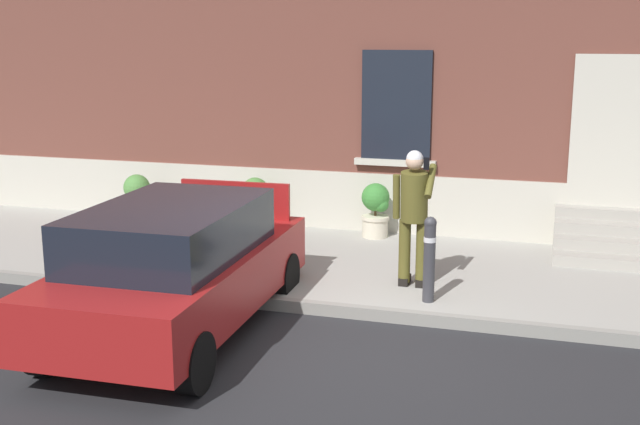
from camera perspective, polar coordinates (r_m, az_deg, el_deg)
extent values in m
plane|color=#232326|center=(8.77, 0.04, -9.45)|extent=(80.00, 80.00, 0.00)
cube|color=#99968E|center=(11.30, 4.10, -3.95)|extent=(24.00, 3.60, 0.15)
cube|color=gray|center=(9.58, 1.65, -7.01)|extent=(24.00, 0.12, 0.15)
cube|color=brown|center=(13.29, 6.79, 14.52)|extent=(24.00, 1.40, 7.50)
cube|color=#BCB7A8|center=(12.88, 5.86, 0.26)|extent=(24.00, 0.08, 1.10)
cube|color=brown|center=(12.46, 20.07, 5.17)|extent=(1.00, 0.08, 2.10)
cube|color=#BCB7A8|center=(12.44, 20.10, 5.39)|extent=(1.16, 0.06, 2.24)
cube|color=black|center=(12.64, 5.47, 7.61)|extent=(1.10, 0.06, 1.70)
cube|color=#BCB7A8|center=(12.72, 5.35, 3.56)|extent=(1.30, 0.12, 0.10)
cube|color=#9E998E|center=(11.70, 19.76, -3.32)|extent=(1.45, 0.32, 0.16)
cube|color=#9E998E|center=(11.99, 19.72, -2.54)|extent=(1.45, 0.32, 0.32)
cube|color=#9E998E|center=(12.28, 19.67, -1.80)|extent=(1.45, 0.32, 0.48)
cube|color=#9E998E|center=(12.57, 19.63, -1.10)|extent=(1.45, 0.32, 0.64)
cube|color=maroon|center=(9.07, -10.01, -4.73)|extent=(1.84, 4.04, 0.64)
cube|color=black|center=(8.78, -10.57, -1.26)|extent=(1.60, 2.44, 0.56)
cube|color=black|center=(10.91, -5.48, -2.82)|extent=(1.66, 0.14, 0.20)
cube|color=yellow|center=(10.86, -5.50, -1.90)|extent=(0.52, 0.03, 0.12)
cube|color=#B21414|center=(11.08, -9.19, -0.33)|extent=(0.16, 0.04, 0.18)
cube|color=#B21414|center=(10.56, -1.70, -0.82)|extent=(0.16, 0.04, 0.18)
cube|color=maroon|center=(10.50, -6.07, 0.60)|extent=(1.49, 0.09, 0.60)
cylinder|color=black|center=(8.41, -19.01, -8.95)|extent=(0.21, 0.60, 0.60)
cylinder|color=black|center=(7.67, -8.95, -10.53)|extent=(0.21, 0.60, 0.60)
cylinder|color=black|center=(10.70, -10.63, -3.84)|extent=(0.21, 0.60, 0.60)
cylinder|color=black|center=(10.13, -2.47, -4.58)|extent=(0.21, 0.60, 0.60)
cylinder|color=#333338|center=(9.61, 7.79, -3.61)|extent=(0.14, 0.14, 0.95)
sphere|color=#333338|center=(9.49, 7.88, -0.74)|extent=(0.15, 0.15, 0.15)
cylinder|color=silver|center=(9.54, 7.84, -1.91)|extent=(0.15, 0.15, 0.06)
cylinder|color=#333338|center=(10.55, -9.58, -2.20)|extent=(0.14, 0.14, 0.95)
sphere|color=#333338|center=(10.44, -9.68, 0.42)|extent=(0.15, 0.15, 0.15)
cylinder|color=silver|center=(10.48, -9.64, -0.65)|extent=(0.15, 0.15, 0.06)
cylinder|color=#514C1E|center=(10.21, 6.05, -2.75)|extent=(0.15, 0.15, 0.82)
cube|color=black|center=(10.38, 6.06, -4.79)|extent=(0.12, 0.28, 0.10)
cylinder|color=#514C1E|center=(10.17, 7.27, -2.84)|extent=(0.15, 0.15, 0.82)
cube|color=black|center=(10.34, 7.26, -4.89)|extent=(0.12, 0.28, 0.10)
cylinder|color=#514C1E|center=(10.00, 6.73, 1.14)|extent=(0.34, 0.39, 0.65)
sphere|color=tan|center=(9.88, 6.76, 3.65)|extent=(0.22, 0.22, 0.22)
sphere|color=silver|center=(9.87, 6.77, 3.82)|extent=(0.21, 0.21, 0.21)
cylinder|color=#514C1E|center=(10.02, 5.47, 1.13)|extent=(0.09, 0.14, 0.57)
cylinder|color=#514C1E|center=(9.90, 7.88, 2.24)|extent=(0.09, 0.44, 0.39)
cube|color=black|center=(9.84, 7.60, 3.47)|extent=(0.07, 0.02, 0.15)
cylinder|color=#2D2D30|center=(13.75, -12.83, -0.18)|extent=(0.40, 0.40, 0.34)
cylinder|color=#2D2D30|center=(13.72, -12.86, 0.39)|extent=(0.44, 0.44, 0.05)
cylinder|color=#47331E|center=(13.69, -12.89, 1.01)|extent=(0.04, 0.04, 0.24)
sphere|color=#4C843D|center=(13.66, -12.93, 1.75)|extent=(0.44, 0.44, 0.44)
sphere|color=#4C843D|center=(13.58, -12.64, 1.27)|extent=(0.24, 0.24, 0.24)
cylinder|color=#606B38|center=(13.16, -4.61, -0.46)|extent=(0.40, 0.40, 0.34)
cylinder|color=#606B38|center=(13.13, -4.63, 0.13)|extent=(0.44, 0.44, 0.05)
cylinder|color=#47331E|center=(13.10, -4.64, 0.77)|extent=(0.04, 0.04, 0.24)
sphere|color=#4C843D|center=(13.07, -4.65, 1.54)|extent=(0.44, 0.44, 0.44)
sphere|color=#4C843D|center=(13.00, -4.31, 1.05)|extent=(0.24, 0.24, 0.24)
cylinder|color=beige|center=(12.66, 3.95, -0.99)|extent=(0.40, 0.40, 0.34)
cylinder|color=beige|center=(12.62, 3.96, -0.37)|extent=(0.44, 0.44, 0.05)
cylinder|color=#47331E|center=(12.59, 3.97, 0.30)|extent=(0.04, 0.04, 0.24)
sphere|color=#387F33|center=(12.55, 3.98, 1.10)|extent=(0.44, 0.44, 0.44)
sphere|color=#387F33|center=(12.51, 4.37, 0.58)|extent=(0.24, 0.24, 0.24)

